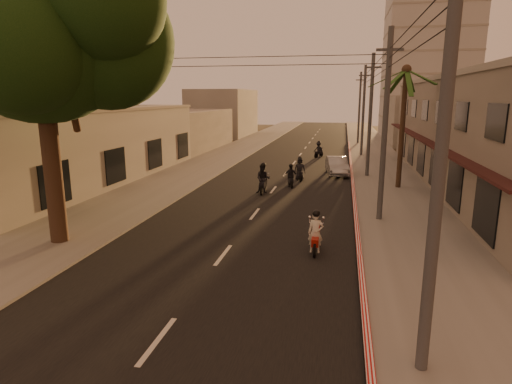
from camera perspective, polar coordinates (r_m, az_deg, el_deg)
ground at (r=14.81m, az=-6.54°, el=-11.12°), size 160.00×160.00×0.00m
road at (r=33.68m, az=3.95°, el=2.42°), size 10.00×140.00×0.02m
sidewalk_right at (r=33.55m, az=16.76°, el=1.96°), size 5.00×140.00×0.12m
sidewalk_left at (r=35.42m, az=-8.18°, el=2.90°), size 5.00×140.00×0.12m
curb_stripe at (r=28.49m, az=12.83°, el=0.44°), size 0.20×60.00×0.20m
shophouse_row at (r=32.43m, az=28.99°, el=6.98°), size 8.80×34.20×7.30m
left_building at (r=32.67m, az=-22.76°, el=5.75°), size 8.20×24.20×5.20m
distant_tower at (r=70.32m, az=22.13°, el=18.28°), size 12.10×12.10×28.00m
broadleaf_tree at (r=18.74m, az=-25.82°, el=19.19°), size 9.60×8.70×12.10m
palm_tree at (r=29.14m, az=19.37°, el=14.29°), size 5.00×5.00×8.20m
utility_poles at (r=32.93m, az=15.18°, el=13.20°), size 1.20×48.26×9.00m
filler_right at (r=58.75m, az=21.22°, el=8.88°), size 8.00×14.00×6.00m
filler_left_near at (r=50.46m, az=-9.94°, el=8.15°), size 8.00×14.00×4.40m
filler_left_far at (r=67.45m, az=-4.36°, el=10.47°), size 8.00×14.00×7.00m
scooter_red at (r=16.77m, az=7.95°, el=-5.56°), size 0.66×1.75×1.71m
scooter_mid_a at (r=26.75m, az=0.96°, el=1.69°), size 0.94×1.99×1.96m
scooter_mid_b at (r=28.77m, az=4.64°, el=2.10°), size 1.07×1.58×1.58m
scooter_far_a at (r=31.05m, az=5.85°, el=3.00°), size 1.06×1.76×1.76m
scooter_far_b at (r=43.26m, az=8.34°, el=5.60°), size 1.47×1.59×1.67m
parked_car at (r=33.85m, az=10.74°, el=3.45°), size 2.60×4.59×1.38m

